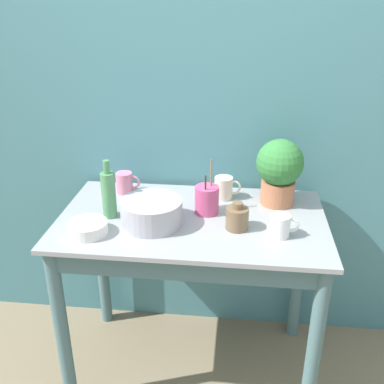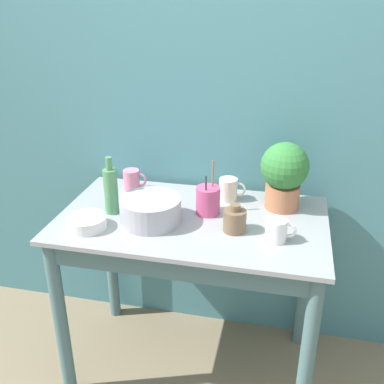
{
  "view_description": "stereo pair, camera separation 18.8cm",
  "coord_description": "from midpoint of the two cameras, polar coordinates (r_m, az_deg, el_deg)",
  "views": [
    {
      "loc": [
        0.19,
        -1.37,
        1.74
      ],
      "look_at": [
        0.0,
        0.34,
        0.96
      ],
      "focal_mm": 42.0,
      "sensor_mm": 36.0,
      "label": 1
    },
    {
      "loc": [
        0.38,
        -1.34,
        1.74
      ],
      "look_at": [
        0.0,
        0.34,
        0.96
      ],
      "focal_mm": 42.0,
      "sensor_mm": 36.0,
      "label": 2
    }
  ],
  "objects": [
    {
      "name": "mug_white",
      "position": [
        1.79,
        13.73,
        -4.83
      ],
      "size": [
        0.12,
        0.08,
        0.09
      ],
      "color": "white",
      "rests_on": "counter_table"
    },
    {
      "name": "counter_table",
      "position": [
        2.01,
        2.56,
        -8.23
      ],
      "size": [
        1.15,
        0.67,
        0.84
      ],
      "color": "slate",
      "rests_on": "ground_plane"
    },
    {
      "name": "bowl_small_enamel_white",
      "position": [
        1.87,
        -10.43,
        -3.89
      ],
      "size": [
        0.16,
        0.16,
        0.05
      ],
      "color": "silver",
      "rests_on": "counter_table"
    },
    {
      "name": "potted_plant",
      "position": [
        2.01,
        14.27,
        2.32
      ],
      "size": [
        0.21,
        0.21,
        0.3
      ],
      "color": "#B7704C",
      "rests_on": "counter_table"
    },
    {
      "name": "bowl_wash_large",
      "position": [
        1.87,
        -2.43,
        -2.4
      ],
      "size": [
        0.26,
        0.26,
        0.11
      ],
      "color": "#A8A8B2",
      "rests_on": "counter_table"
    },
    {
      "name": "mug_pink",
      "position": [
        2.18,
        -5.19,
        1.49
      ],
      "size": [
        0.12,
        0.08,
        0.1
      ],
      "color": "pink",
      "rests_on": "counter_table"
    },
    {
      "name": "mug_cream",
      "position": [
        2.08,
        7.27,
        0.27
      ],
      "size": [
        0.12,
        0.08,
        0.1
      ],
      "color": "beige",
      "rests_on": "counter_table"
    },
    {
      "name": "wall_back",
      "position": [
        2.17,
        4.83,
        9.9
      ],
      "size": [
        6.0,
        0.05,
        2.4
      ],
      "color": "teal",
      "rests_on": "ground_plane"
    },
    {
      "name": "bottle_short",
      "position": [
        1.83,
        8.4,
        -3.61
      ],
      "size": [
        0.09,
        0.09,
        0.12
      ],
      "color": "brown",
      "rests_on": "counter_table"
    },
    {
      "name": "bottle_tall",
      "position": [
        1.95,
        -7.56,
        0.2
      ],
      "size": [
        0.06,
        0.06,
        0.26
      ],
      "color": "#4C8C59",
      "rests_on": "counter_table"
    },
    {
      "name": "utensil_cup",
      "position": [
        1.95,
        4.81,
        -1.12
      ],
      "size": [
        0.1,
        0.1,
        0.24
      ],
      "color": "#CC4C7F",
      "rests_on": "counter_table"
    }
  ]
}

